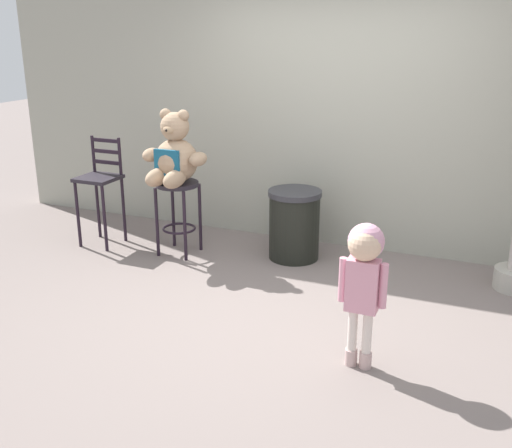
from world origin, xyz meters
TOP-DOWN VIEW (x-y plane):
  - ground_plane at (0.00, 0.00)m, footprint 24.00×24.00m
  - building_wall at (0.00, 1.79)m, footprint 7.52×0.30m
  - bar_stool_with_teddy at (-1.26, 0.80)m, footprint 0.40×0.40m
  - teddy_bear at (-1.26, 0.77)m, footprint 0.64×0.58m
  - child_walking at (0.85, -0.54)m, footprint 0.31×0.25m
  - trash_bin at (-0.19, 1.12)m, footprint 0.50×0.50m
  - bar_chair_empty at (-2.11, 0.75)m, footprint 0.38×0.38m

SIDE VIEW (x-z plane):
  - ground_plane at x=0.00m, z-range 0.00..0.00m
  - trash_bin at x=-0.19m, z-range 0.00..0.67m
  - bar_stool_with_teddy at x=-1.26m, z-range 0.16..0.87m
  - bar_chair_empty at x=-2.11m, z-range 0.08..1.16m
  - child_walking at x=0.85m, z-range 0.22..1.20m
  - teddy_bear at x=-1.26m, z-range 0.63..1.31m
  - building_wall at x=0.00m, z-range 0.00..3.39m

